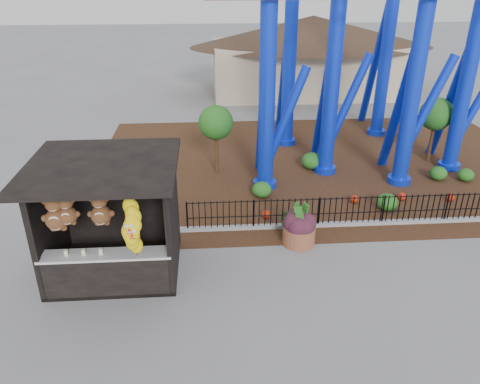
{
  "coord_description": "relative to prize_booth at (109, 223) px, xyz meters",
  "views": [
    {
      "loc": [
        -0.49,
        -9.32,
        7.25
      ],
      "look_at": [
        0.28,
        1.5,
        2.0
      ],
      "focal_mm": 35.0,
      "sensor_mm": 36.0,
      "label": 1
    }
  ],
  "objects": [
    {
      "name": "potted_plant",
      "position": [
        4.89,
        1.76,
        -1.12
      ],
      "size": [
        0.79,
        0.69,
        0.85
      ],
      "primitive_type": "imported",
      "rotation": [
        0.0,
        0.0,
        0.03
      ],
      "color": "#26591A",
      "rests_on": "ground"
    },
    {
      "name": "curb",
      "position": [
        7.0,
        2.11,
        -1.48
      ],
      "size": [
        18.0,
        0.18,
        0.12
      ],
      "primitive_type": "cube",
      "color": "gray",
      "rests_on": "ground"
    },
    {
      "name": "ground",
      "position": [
        3.0,
        -0.89,
        -1.54
      ],
      "size": [
        120.0,
        120.0,
        0.0
      ],
      "primitive_type": "plane",
      "color": "slate",
      "rests_on": "ground"
    },
    {
      "name": "prize_booth",
      "position": [
        0.0,
        0.0,
        0.0
      ],
      "size": [
        3.5,
        3.4,
        3.12
      ],
      "color": "black",
      "rests_on": "ground"
    },
    {
      "name": "pavilion",
      "position": [
        9.0,
        19.11,
        1.52
      ],
      "size": [
        15.0,
        15.0,
        4.8
      ],
      "color": "#BFAD8C",
      "rests_on": "ground"
    },
    {
      "name": "landscaping",
      "position": [
        7.88,
        4.94,
        -1.26
      ],
      "size": [
        8.36,
        4.46,
        0.65
      ],
      "color": "#205619",
      "rests_on": "mulch_bed"
    },
    {
      "name": "planter_foliage",
      "position": [
        5.02,
        1.2,
        -0.67
      ],
      "size": [
        0.7,
        0.7,
        0.64
      ],
      "primitive_type": "ellipsoid",
      "color": "#351522",
      "rests_on": "terracotta_planter"
    },
    {
      "name": "mulch_bed",
      "position": [
        7.0,
        7.11,
        -1.54
      ],
      "size": [
        18.0,
        12.0,
        0.02
      ],
      "primitive_type": "cube",
      "color": "#331E11",
      "rests_on": "ground"
    },
    {
      "name": "picket_fence",
      "position": [
        7.9,
        2.11,
        -1.04
      ],
      "size": [
        12.2,
        0.06,
        1.0
      ],
      "primitive_type": null,
      "color": "black",
      "rests_on": "ground"
    },
    {
      "name": "terracotta_planter",
      "position": [
        5.02,
        1.2,
        -1.27
      ],
      "size": [
        1.22,
        1.22,
        0.56
      ],
      "primitive_type": "cylinder",
      "rotation": [
        0.0,
        0.0,
        0.38
      ],
      "color": "brown",
      "rests_on": "ground"
    }
  ]
}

